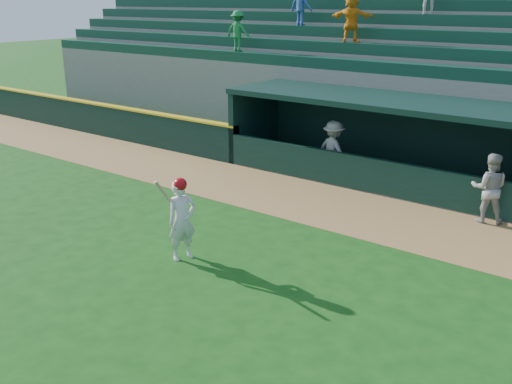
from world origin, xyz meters
TOP-DOWN VIEW (x-y plane):
  - ground at (0.00, 0.00)m, footprint 120.00×120.00m
  - warning_track at (0.00, 4.90)m, footprint 40.00×3.00m
  - field_wall_left at (-12.25, 6.55)m, footprint 15.50×0.30m
  - wall_stripe_left at (-12.25, 6.55)m, footprint 15.50×0.32m
  - dugout_player_front at (3.49, 6.19)m, footprint 0.99×0.88m
  - dugout_player_inside at (-1.20, 7.03)m, footprint 1.28×0.97m
  - dugout at (0.00, 8.00)m, footprint 9.40×2.80m
  - stands at (0.01, 12.57)m, footprint 34.50×6.26m
  - batter_at_plate at (-0.95, 0.33)m, footprint 0.58×0.84m

SIDE VIEW (x-z plane):
  - ground at x=0.00m, z-range 0.00..0.00m
  - warning_track at x=0.00m, z-range 0.00..0.01m
  - field_wall_left at x=-12.25m, z-range 0.00..1.20m
  - dugout_player_front at x=3.49m, z-range 0.00..1.71m
  - dugout_player_inside at x=-1.20m, z-range 0.00..1.75m
  - batter_at_plate at x=-0.95m, z-range 0.00..1.77m
  - wall_stripe_left at x=-12.25m, z-range 1.20..1.26m
  - dugout at x=0.00m, z-range 0.13..2.59m
  - stands at x=0.01m, z-range -1.37..6.17m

